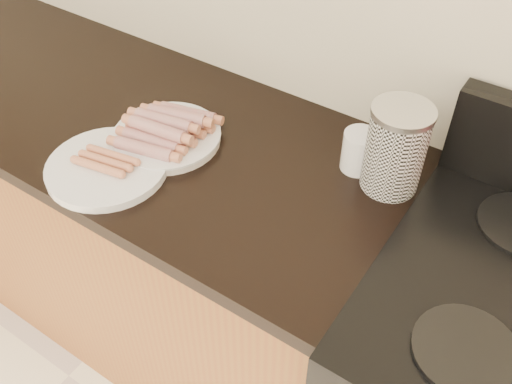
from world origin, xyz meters
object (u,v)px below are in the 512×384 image
Objects in this scene: side_plate at (107,167)px; mug at (359,151)px; canister at (396,149)px; main_plate at (167,138)px.

side_plate is 0.56m from mug.
canister reaches higher than mug.
canister is at bearing -7.62° from mug.
mug is at bearing 21.64° from main_plate.
main_plate is 0.45m from mug.
mug is at bearing 172.38° from canister.
canister is (0.54, 0.31, 0.09)m from side_plate.
canister is at bearing 29.90° from side_plate.
side_plate is 1.36× the size of canister.
mug is (0.46, 0.32, 0.04)m from side_plate.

